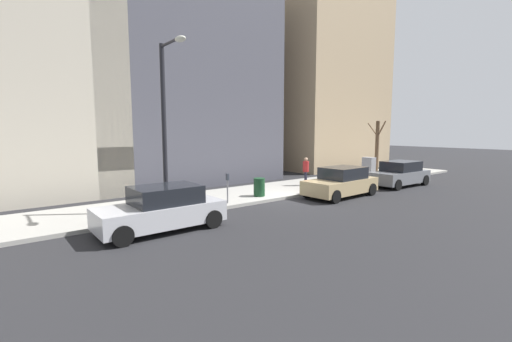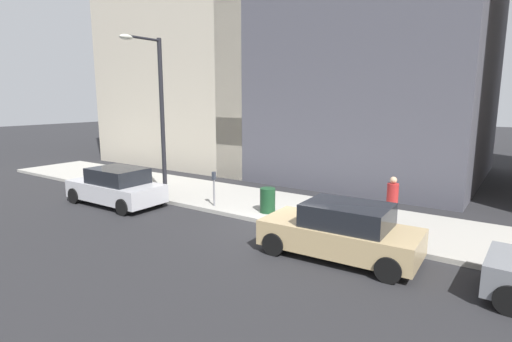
% 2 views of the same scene
% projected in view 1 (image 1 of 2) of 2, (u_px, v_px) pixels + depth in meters
% --- Properties ---
extents(ground_plane, '(120.00, 120.00, 0.00)m').
position_uv_depth(ground_plane, '(286.00, 199.00, 16.93)').
color(ground_plane, '#232326').
extents(sidewalk, '(4.00, 36.00, 0.15)m').
position_uv_depth(sidewalk, '(261.00, 192.00, 18.48)').
color(sidewalk, '#9E9B93').
rests_on(sidewalk, ground).
extents(parked_car_grey, '(2.01, 4.24, 1.52)m').
position_uv_depth(parked_car_grey, '(399.00, 174.00, 20.97)').
color(parked_car_grey, slate).
rests_on(parked_car_grey, ground).
extents(parked_car_tan, '(2.06, 4.26, 1.52)m').
position_uv_depth(parked_car_tan, '(341.00, 182.00, 17.59)').
color(parked_car_tan, tan).
rests_on(parked_car_tan, ground).
extents(parked_car_silver, '(1.96, 4.22, 1.52)m').
position_uv_depth(parked_car_silver, '(162.00, 209.00, 11.63)').
color(parked_car_silver, '#B7B7BC').
rests_on(parked_car_silver, ground).
extents(parking_meter, '(0.14, 0.10, 1.35)m').
position_uv_depth(parking_meter, '(227.00, 185.00, 15.22)').
color(parking_meter, slate).
rests_on(parking_meter, sidewalk).
extents(utility_box, '(0.83, 0.61, 1.43)m').
position_uv_depth(utility_box, '(369.00, 168.00, 23.28)').
color(utility_box, '#A8A399').
rests_on(utility_box, sidewalk).
extents(streetlamp, '(1.97, 0.32, 6.50)m').
position_uv_depth(streetlamp, '(167.00, 114.00, 12.99)').
color(streetlamp, black).
rests_on(streetlamp, sidewalk).
extents(bare_tree, '(2.12, 1.55, 3.96)m').
position_uv_depth(bare_tree, '(377.00, 145.00, 25.97)').
color(bare_tree, brown).
rests_on(bare_tree, sidewalk).
extents(trash_bin, '(0.56, 0.56, 0.90)m').
position_uv_depth(trash_bin, '(259.00, 187.00, 16.95)').
color(trash_bin, '#14381E').
rests_on(trash_bin, sidewalk).
extents(pedestrian_near_meter, '(0.36, 0.36, 1.66)m').
position_uv_depth(pedestrian_near_meter, '(306.00, 170.00, 20.15)').
color(pedestrian_near_meter, '#1E1E2D').
rests_on(pedestrian_near_meter, sidewalk).
extents(office_tower_left, '(10.47, 10.47, 28.01)m').
position_uv_depth(office_tower_left, '(313.00, 16.00, 31.79)').
color(office_tower_left, tan).
rests_on(office_tower_left, ground).
extents(office_block_center, '(12.18, 12.18, 14.15)m').
position_uv_depth(office_block_center, '(163.00, 78.00, 24.38)').
color(office_block_center, '#4C4C56').
rests_on(office_block_center, ground).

